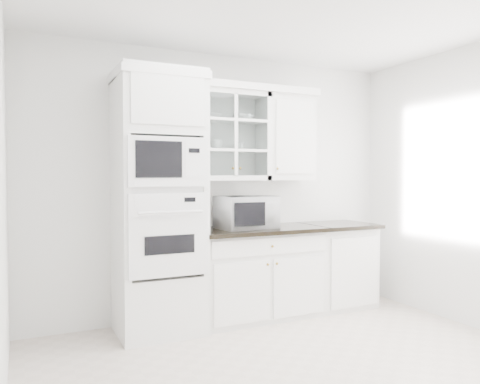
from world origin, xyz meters
TOP-DOWN VIEW (x-y plane):
  - ground at (0.00, 0.00)m, footprint 4.00×3.50m
  - room_shell at (0.00, 0.43)m, footprint 4.00×3.50m
  - oven_column at (-0.75, 1.42)m, footprint 0.76×0.68m
  - base_cabinet_run at (0.28, 1.45)m, footprint 1.32×0.67m
  - extra_base_cabinet at (1.28, 1.45)m, footprint 0.72×0.67m
  - upper_cabinet_glass at (0.03, 1.58)m, footprint 0.80×0.33m
  - upper_cabinet_solid at (0.71, 1.58)m, footprint 0.55×0.33m
  - crown_molding at (-0.07, 1.56)m, footprint 2.14×0.38m
  - countertop_microwave at (0.14, 1.43)m, footprint 0.59×0.50m
  - bowl_a at (-0.18, 1.59)m, footprint 0.29×0.29m
  - bowl_b at (0.20, 1.60)m, footprint 0.28×0.28m
  - cup_a at (-0.10, 1.60)m, footprint 0.13×0.13m
  - cup_b at (0.15, 1.58)m, footprint 0.11×0.11m

SIDE VIEW (x-z plane):
  - ground at x=0.00m, z-range 0.00..0.01m
  - base_cabinet_run at x=0.28m, z-range 0.00..0.92m
  - extra_base_cabinet at x=1.28m, z-range 0.00..0.92m
  - countertop_microwave at x=0.14m, z-range 0.92..1.24m
  - oven_column at x=-0.75m, z-range 0.00..2.40m
  - cup_b at x=0.15m, z-range 1.71..1.80m
  - cup_a at x=-0.10m, z-range 1.71..1.81m
  - room_shell at x=0.00m, z-range 0.43..3.13m
  - upper_cabinet_glass at x=0.03m, z-range 1.40..2.30m
  - upper_cabinet_solid at x=0.71m, z-range 1.40..2.30m
  - bowl_a at x=-0.18m, z-range 2.01..2.07m
  - bowl_b at x=0.20m, z-range 2.01..2.08m
  - crown_molding at x=-0.07m, z-range 2.30..2.37m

